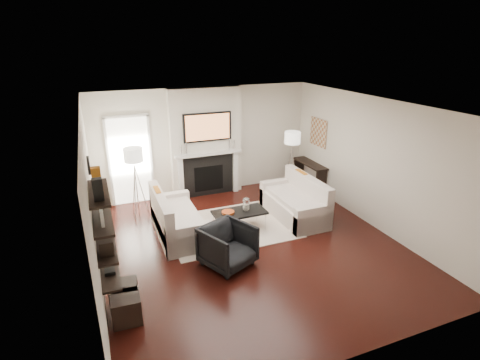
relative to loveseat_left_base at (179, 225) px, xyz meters
name	(u,v)px	position (x,y,z in m)	size (l,w,h in m)	color
room_envelope	(252,181)	(1.20, -0.95, 1.14)	(6.00, 6.00, 6.00)	black
chimney_breast	(206,143)	(1.20, 1.92, 1.14)	(1.80, 0.25, 2.70)	silver
fireplace_surround	(209,176)	(1.20, 1.79, 0.31)	(1.30, 0.02, 1.04)	black
firebox	(209,178)	(1.20, 1.78, 0.24)	(0.75, 0.02, 0.65)	black
mantel_pilaster_l	(181,179)	(0.48, 1.76, 0.34)	(0.12, 0.08, 1.10)	white
mantel_pilaster_r	(235,171)	(1.92, 1.76, 0.34)	(0.12, 0.08, 1.10)	white
mantel_shelf	(209,153)	(1.20, 1.74, 0.91)	(1.70, 0.18, 0.07)	white
tv_body	(207,127)	(1.20, 1.76, 1.57)	(1.20, 0.06, 0.70)	black
tv_screen	(208,127)	(1.20, 1.73, 1.57)	(1.10, 0.01, 0.62)	#BF723F
candlestick_l_tall	(186,148)	(0.65, 1.75, 1.09)	(0.04, 0.04, 0.30)	silver
candlestick_l_short	(181,150)	(0.52, 1.75, 1.06)	(0.04, 0.04, 0.24)	silver
candlestick_r_tall	(229,144)	(1.75, 1.75, 1.09)	(0.04, 0.04, 0.30)	silver
candlestick_r_short	(234,145)	(1.88, 1.75, 1.06)	(0.04, 0.04, 0.24)	silver
hallway_panel	(130,161)	(-0.65, 2.03, 0.84)	(0.90, 0.02, 2.10)	white
door_trim_l	(109,164)	(-1.13, 2.01, 0.84)	(0.06, 0.06, 2.16)	white
door_trim_r	(151,159)	(-0.17, 2.01, 0.84)	(0.06, 0.06, 2.16)	white
door_trim_top	(126,116)	(-0.65, 2.01, 1.92)	(1.02, 0.06, 0.06)	white
rug	(230,227)	(1.07, -0.09, -0.20)	(2.60, 2.00, 0.01)	beige
loveseat_left_base	(179,225)	(0.00, 0.00, 0.00)	(0.85, 1.80, 0.42)	beige
loveseat_left_back	(161,214)	(-0.33, 0.00, 0.32)	(0.18, 1.80, 0.80)	beige
loveseat_left_arm_n	(189,240)	(0.00, -0.81, 0.09)	(0.85, 0.18, 0.60)	beige
loveseat_left_arm_s	(170,206)	(0.00, 0.81, 0.09)	(0.85, 0.18, 0.60)	beige
loveseat_left_cushion	(181,213)	(0.05, 0.00, 0.26)	(0.63, 1.44, 0.10)	beige
pillow_left_orange	(158,199)	(-0.33, 0.30, 0.52)	(0.10, 0.42, 0.42)	#BB6817
pillow_left_charcoal	(164,211)	(-0.33, -0.30, 0.51)	(0.10, 0.40, 0.40)	black
loveseat_right_base	(293,208)	(2.58, -0.15, 0.00)	(0.85, 1.80, 0.42)	beige
loveseat_right_back	(307,193)	(2.92, -0.15, 0.32)	(0.18, 1.80, 0.80)	beige
loveseat_right_arm_n	(313,220)	(2.58, -0.96, 0.09)	(0.85, 0.18, 0.60)	beige
loveseat_right_arm_s	(277,192)	(2.58, 0.66, 0.09)	(0.85, 0.18, 0.60)	beige
loveseat_right_cushion	(292,198)	(2.53, -0.15, 0.26)	(0.63, 1.44, 0.10)	beige
pillow_right_orange	(301,180)	(2.92, 0.15, 0.52)	(0.10, 0.42, 0.42)	#BB6817
pillow_right_charcoal	(315,190)	(2.92, -0.45, 0.51)	(0.10, 0.40, 0.40)	black
coffee_table	(239,212)	(1.22, -0.27, 0.19)	(1.10, 0.55, 0.04)	black
coffee_leg_nw	(220,230)	(0.72, -0.49, -0.02)	(0.02, 0.02, 0.38)	silver
coffee_leg_ne	(265,222)	(1.72, -0.49, -0.02)	(0.02, 0.02, 0.38)	silver
coffee_leg_sw	(213,221)	(0.72, -0.05, -0.02)	(0.02, 0.02, 0.38)	silver
coffee_leg_se	(257,213)	(1.72, -0.05, -0.02)	(0.02, 0.02, 0.38)	silver
hurricane_glass	(246,204)	(1.37, -0.27, 0.35)	(0.14, 0.14, 0.24)	white
hurricane_candle	(246,207)	(1.37, -0.27, 0.29)	(0.10, 0.10, 0.14)	white
copper_bowl	(228,212)	(0.97, -0.27, 0.24)	(0.26, 0.26, 0.04)	#C35020
armchair	(228,244)	(0.55, -1.41, 0.20)	(0.80, 0.75, 0.82)	black
lamp_left_post	(137,191)	(-0.65, 1.18, 0.39)	(0.02, 0.02, 1.20)	silver
lamp_left_shade	(133,155)	(-0.65, 1.18, 1.24)	(0.40, 0.40, 0.30)	white
lamp_left_leg_a	(142,191)	(-0.54, 1.18, 0.39)	(0.02, 0.02, 1.25)	silver
lamp_left_leg_b	(134,190)	(-0.70, 1.28, 0.39)	(0.02, 0.02, 1.25)	silver
lamp_left_leg_c	(135,193)	(-0.70, 1.09, 0.39)	(0.02, 0.02, 1.25)	silver
lamp_right_post	(291,170)	(3.25, 1.22, 0.39)	(0.02, 0.02, 1.20)	silver
lamp_right_shade	(292,138)	(3.25, 1.22, 1.24)	(0.40, 0.40, 0.30)	white
lamp_right_leg_a	(295,169)	(3.36, 1.22, 0.39)	(0.02, 0.02, 1.25)	silver
lamp_right_leg_b	(287,169)	(3.20, 1.31, 0.39)	(0.02, 0.02, 1.25)	silver
lamp_right_leg_c	(291,171)	(3.20, 1.12, 0.39)	(0.02, 0.02, 1.25)	silver
console_top	(310,163)	(3.77, 1.14, 0.52)	(0.35, 1.20, 0.04)	black
console_leg_n	(321,184)	(3.77, 0.59, 0.14)	(0.30, 0.04, 0.71)	black
console_leg_s	(299,171)	(3.77, 1.69, 0.14)	(0.30, 0.04, 0.71)	black
wall_art	(319,132)	(3.93, 1.10, 1.34)	(0.03, 0.70, 0.70)	#A98054
shelf_bottom	(110,271)	(-1.42, -1.95, 0.49)	(0.25, 1.00, 0.04)	black
shelf_lower	(106,247)	(-1.42, -1.95, 0.89)	(0.25, 1.00, 0.04)	black
shelf_upper	(103,220)	(-1.42, -1.95, 1.29)	(0.25, 1.00, 0.04)	black
shelf_top	(99,193)	(-1.42, -1.95, 1.69)	(0.25, 1.00, 0.04)	black
decor_magfile_a	(98,189)	(-1.42, -2.25, 1.85)	(0.12, 0.10, 0.28)	black
decor_magfile_b	(96,177)	(-1.42, -1.79, 1.85)	(0.12, 0.10, 0.28)	#BB6817
decor_frame_a	(102,215)	(-1.42, -2.06, 1.42)	(0.04, 0.30, 0.22)	white
decor_frame_b	(101,208)	(-1.42, -1.78, 1.40)	(0.04, 0.22, 0.18)	black
decor_wine_rack	(106,246)	(-1.42, -2.15, 1.01)	(0.18, 0.25, 0.20)	black
decor_box_small	(105,234)	(-1.42, -1.74, 0.97)	(0.15, 0.12, 0.12)	black
decor_books	(110,270)	(-1.42, -1.99, 0.53)	(0.14, 0.20, 0.05)	black
decor_box_tall	(108,255)	(-1.42, -1.67, 0.60)	(0.10, 0.10, 0.18)	white
clock_rim	(89,165)	(-1.53, -0.05, 1.49)	(0.34, 0.34, 0.04)	black
clock_face	(90,165)	(-1.50, -0.05, 1.49)	(0.29, 0.29, 0.01)	white
ottoman_near	(124,296)	(-1.27, -1.90, -0.01)	(0.40, 0.40, 0.40)	black
ottoman_far	(127,308)	(-1.27, -2.19, -0.01)	(0.40, 0.40, 0.40)	black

